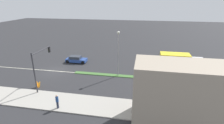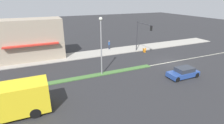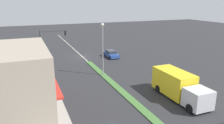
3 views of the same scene
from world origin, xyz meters
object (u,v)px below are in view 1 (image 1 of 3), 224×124
(traffic_signal_main, at_px, (40,63))
(delivery_truck, at_px, (180,62))
(pedestrian, at_px, (57,101))
(warning_aframe_sign, at_px, (38,85))
(coupe_blue, at_px, (76,59))
(street_lamp, at_px, (118,48))

(traffic_signal_main, bearing_deg, delivery_truck, 118.68)
(pedestrian, bearing_deg, delivery_truck, 134.06)
(pedestrian, relative_size, warning_aframe_sign, 2.03)
(traffic_signal_main, height_order, coupe_blue, traffic_signal_main)
(traffic_signal_main, distance_m, coupe_blue, 11.61)
(traffic_signal_main, height_order, delivery_truck, traffic_signal_main)
(pedestrian, distance_m, coupe_blue, 15.85)
(traffic_signal_main, xyz_separation_m, delivery_truck, (-11.12, 20.34, -2.43))
(warning_aframe_sign, bearing_deg, coupe_blue, 172.43)
(street_lamp, xyz_separation_m, pedestrian, (10.38, -5.45, -3.76))
(pedestrian, bearing_deg, traffic_signal_main, -133.79)
(street_lamp, bearing_deg, pedestrian, -27.68)
(traffic_signal_main, height_order, pedestrian, traffic_signal_main)
(street_lamp, distance_m, coupe_blue, 11.30)
(street_lamp, distance_m, warning_aframe_sign, 13.05)
(delivery_truck, bearing_deg, street_lamp, -64.43)
(traffic_signal_main, bearing_deg, coupe_blue, 176.66)
(street_lamp, distance_m, pedestrian, 12.32)
(delivery_truck, distance_m, coupe_blue, 19.71)
(street_lamp, relative_size, delivery_truck, 0.98)
(street_lamp, relative_size, pedestrian, 4.34)
(warning_aframe_sign, bearing_deg, pedestrian, 50.54)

